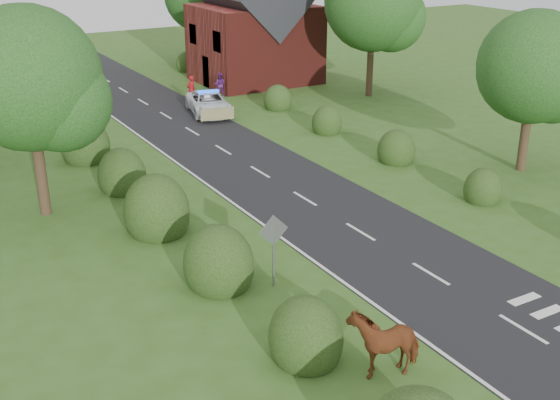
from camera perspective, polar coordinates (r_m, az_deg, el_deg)
ground at (r=24.45m, az=12.15°, el=-5.93°), size 120.00×120.00×0.00m
road at (r=35.94m, az=-3.94°, el=3.66°), size 6.00×70.00×0.02m
road_markings at (r=33.51m, az=-4.80°, el=2.30°), size 4.96×70.00×0.01m
hedgerow_left at (r=30.49m, az=-12.14°, el=1.31°), size 2.75×50.41×3.00m
hedgerow_right at (r=36.12m, az=8.21°, el=4.48°), size 2.10×45.78×2.10m
tree_left_a at (r=28.62m, az=-19.18°, el=8.85°), size 5.74×5.60×8.38m
tree_right_a at (r=34.60m, az=20.32°, el=9.77°), size 5.33×5.20×7.56m
tree_right_b at (r=47.91m, az=7.96°, el=15.34°), size 6.56×6.40×9.40m
road_sign at (r=22.45m, az=-0.53°, el=-3.29°), size 1.06×0.08×2.53m
house at (r=52.37m, az=-2.09°, el=13.69°), size 8.00×7.40×9.17m
cow at (r=19.12m, az=8.44°, el=-11.49°), size 2.32×1.53×1.52m
police_van at (r=43.82m, az=-5.82°, el=7.83°), size 3.24×5.22×1.49m
pedestrian_red at (r=46.42m, az=-7.22°, el=8.88°), size 0.77×0.61×1.84m
pedestrian_purple at (r=48.28m, az=-4.93°, el=9.33°), size 0.99×0.92×1.62m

